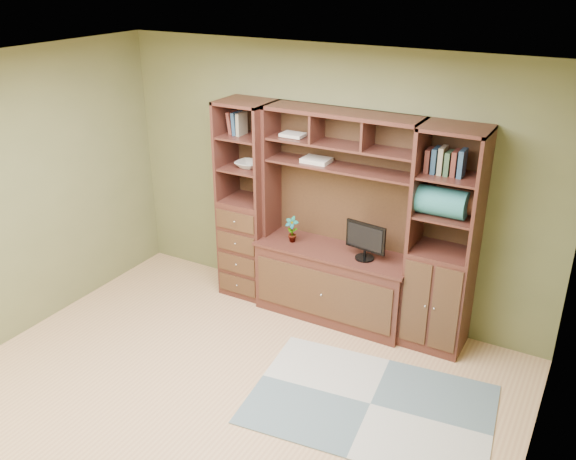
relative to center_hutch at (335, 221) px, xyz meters
The scene contains 11 objects.
room 1.77m from the center_hutch, 96.80° to the right, with size 4.60×4.10×2.64m.
center_hutch is the anchor object (origin of this frame).
left_tower 1.00m from the center_hutch, behind, with size 0.50×0.45×2.05m, color #462018.
right_tower 1.03m from the center_hutch, ahead, with size 0.55×0.45×2.05m, color #462018.
rug 1.71m from the center_hutch, 51.50° to the right, with size 1.90×1.26×0.01m, color gray.
monitor 0.34m from the center_hutch, ahead, with size 0.40×0.18×0.49m, color black.
orchid 0.47m from the center_hutch, behind, with size 0.14×0.09×0.26m, color #B3653C.
magazines 0.60m from the center_hutch, 160.23° to the left, with size 0.26×0.19×0.04m, color beige.
bowl 1.06m from the center_hutch, behind, with size 0.24×0.24×0.06m, color silver.
blanket_teal 1.05m from the center_hutch, ahead, with size 0.42×0.24×0.24m, color #2C7474.
blanket_red 1.15m from the center_hutch, ahead, with size 0.38×0.21×0.21m, color brown.
Camera 1 is at (2.39, -3.06, 3.26)m, focal length 38.00 mm.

